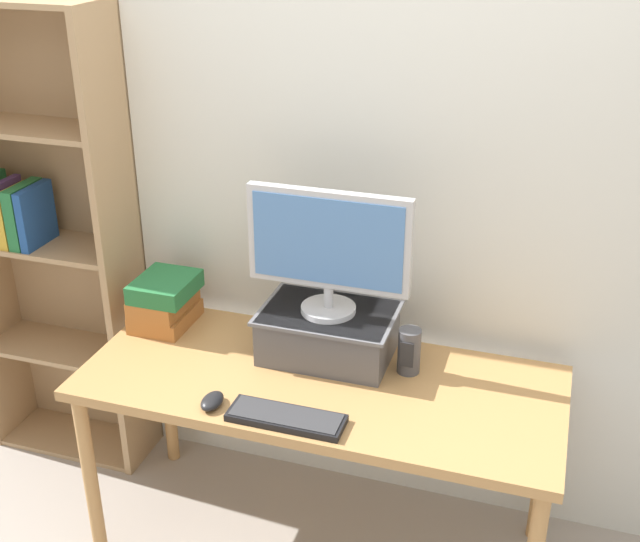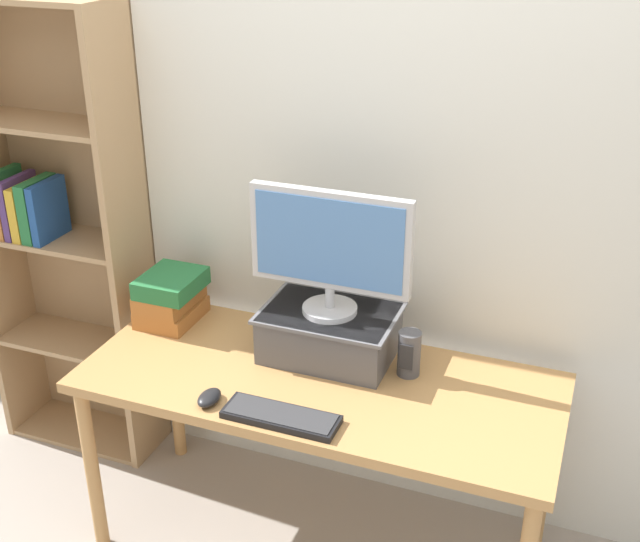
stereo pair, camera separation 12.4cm
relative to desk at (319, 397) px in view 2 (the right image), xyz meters
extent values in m
cube|color=silver|center=(0.00, 0.44, 0.65)|extent=(7.00, 0.08, 2.60)
cube|color=#B7844C|center=(0.00, 0.00, 0.05)|extent=(1.59, 0.67, 0.04)
cylinder|color=#B7844C|center=(-0.74, -0.28, -0.31)|extent=(0.05, 0.05, 0.68)
cylinder|color=#B7844C|center=(-0.74, 0.28, -0.31)|extent=(0.05, 0.05, 0.68)
cylinder|color=#B7844C|center=(0.74, 0.28, -0.31)|extent=(0.05, 0.05, 0.68)
cube|color=tan|center=(-0.87, 0.26, 0.28)|extent=(0.03, 0.28, 1.85)
cube|color=tan|center=(-1.19, 0.40, 0.28)|extent=(0.67, 0.01, 1.85)
cube|color=tan|center=(-1.19, 0.26, -0.64)|extent=(0.61, 0.27, 0.02)
cube|color=tan|center=(-1.19, 0.26, -0.17)|extent=(0.61, 0.27, 0.02)
cube|color=tan|center=(-1.19, 0.26, 0.29)|extent=(0.61, 0.27, 0.02)
cube|color=tan|center=(-1.19, 0.26, 0.75)|extent=(0.61, 0.27, 0.02)
cube|color=#236B38|center=(-1.41, 0.23, 0.43)|extent=(0.03, 0.20, 0.26)
cube|color=#AD662D|center=(-1.37, 0.23, 0.40)|extent=(0.03, 0.20, 0.21)
cube|color=#4C336B|center=(-1.34, 0.23, 0.42)|extent=(0.03, 0.20, 0.24)
cube|color=gold|center=(-1.30, 0.23, 0.41)|extent=(0.04, 0.20, 0.22)
cube|color=#236B38|center=(-1.25, 0.23, 0.42)|extent=(0.05, 0.20, 0.24)
cube|color=navy|center=(-1.20, 0.23, 0.42)|extent=(0.03, 0.20, 0.23)
cube|color=#515156|center=(-0.02, 0.15, 0.16)|extent=(0.43, 0.30, 0.17)
cube|color=slate|center=(-0.02, 0.15, 0.24)|extent=(0.46, 0.32, 0.01)
cylinder|color=#B7B7BA|center=(-0.02, 0.15, 0.25)|extent=(0.19, 0.19, 0.02)
cylinder|color=#B7B7BA|center=(-0.02, 0.15, 0.30)|extent=(0.03, 0.03, 0.08)
cube|color=#B7B7BA|center=(-0.02, 0.15, 0.51)|extent=(0.55, 0.04, 0.34)
cube|color=#4C7AB7|center=(-0.02, 0.13, 0.51)|extent=(0.51, 0.00, 0.30)
cube|color=black|center=(-0.03, -0.25, 0.08)|extent=(0.36, 0.12, 0.02)
cube|color=#333335|center=(-0.03, -0.25, 0.10)|extent=(0.34, 0.11, 0.00)
ellipsoid|color=black|center=(-0.27, -0.25, 0.09)|extent=(0.06, 0.10, 0.04)
cube|color=#AD662D|center=(-0.66, 0.18, 0.10)|extent=(0.19, 0.24, 0.06)
cube|color=#AD662D|center=(-0.66, 0.18, 0.17)|extent=(0.18, 0.25, 0.07)
cube|color=#236B38|center=(-0.65, 0.17, 0.23)|extent=(0.20, 0.24, 0.07)
cylinder|color=#4C4C51|center=(0.27, 0.13, 0.15)|extent=(0.08, 0.08, 0.16)
cube|color=#2D2D30|center=(0.27, 0.09, 0.16)|extent=(0.05, 0.00, 0.09)
camera|label=1|loc=(0.68, -2.13, 1.53)|focal=45.00mm
camera|label=2|loc=(0.80, -2.09, 1.53)|focal=45.00mm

